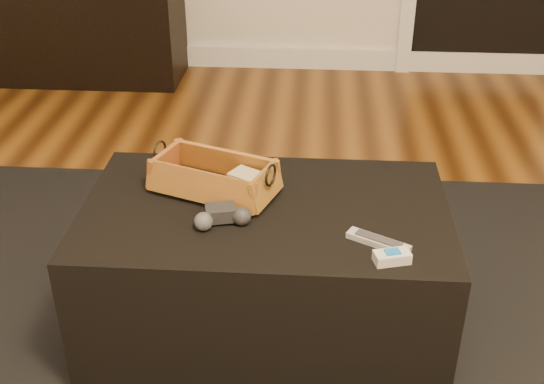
# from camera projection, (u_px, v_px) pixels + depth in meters

# --- Properties ---
(baseboard) EXTENTS (5.00, 0.04, 0.12)m
(baseboard) POSITION_uv_depth(u_px,v_px,m) (258.00, 57.00, 4.05)
(baseboard) COLOR white
(baseboard) RESTS_ON floor
(media_cabinet) EXTENTS (1.41, 0.45, 0.55)m
(media_cabinet) POSITION_uv_depth(u_px,v_px,m) (55.00, 29.00, 3.82)
(media_cabinet) COLOR black
(media_cabinet) RESTS_ON floor
(area_rug) EXTENTS (2.60, 2.00, 0.01)m
(area_rug) POSITION_uv_depth(u_px,v_px,m) (265.00, 338.00, 2.02)
(area_rug) COLOR black
(area_rug) RESTS_ON floor
(ottoman) EXTENTS (1.00, 0.60, 0.42)m
(ottoman) POSITION_uv_depth(u_px,v_px,m) (266.00, 269.00, 1.96)
(ottoman) COLOR black
(ottoman) RESTS_ON area_rug
(tv_remote) EXTENTS (0.19, 0.09, 0.02)m
(tv_remote) POSITION_uv_depth(u_px,v_px,m) (207.00, 185.00, 1.91)
(tv_remote) COLOR black
(tv_remote) RESTS_ON wicker_basket
(cloth_bundle) EXTENTS (0.12, 0.11, 0.05)m
(cloth_bundle) POSITION_uv_depth(u_px,v_px,m) (248.00, 182.00, 1.90)
(cloth_bundle) COLOR tan
(cloth_bundle) RESTS_ON wicker_basket
(wicker_basket) EXTENTS (0.39, 0.29, 0.12)m
(wicker_basket) POSITION_uv_depth(u_px,v_px,m) (214.00, 179.00, 1.91)
(wicker_basket) COLOR #B06527
(wicker_basket) RESTS_ON ottoman
(game_controller) EXTENTS (0.16, 0.11, 0.05)m
(game_controller) POSITION_uv_depth(u_px,v_px,m) (222.00, 217.00, 1.77)
(game_controller) COLOR black
(game_controller) RESTS_ON ottoman
(silver_remote) EXTENTS (0.16, 0.11, 0.02)m
(silver_remote) POSITION_uv_depth(u_px,v_px,m) (378.00, 241.00, 1.69)
(silver_remote) COLOR #B1B5B9
(silver_remote) RESTS_ON ottoman
(cream_gadget) EXTENTS (0.09, 0.06, 0.03)m
(cream_gadget) POSITION_uv_depth(u_px,v_px,m) (392.00, 257.00, 1.63)
(cream_gadget) COLOR beige
(cream_gadget) RESTS_ON ottoman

